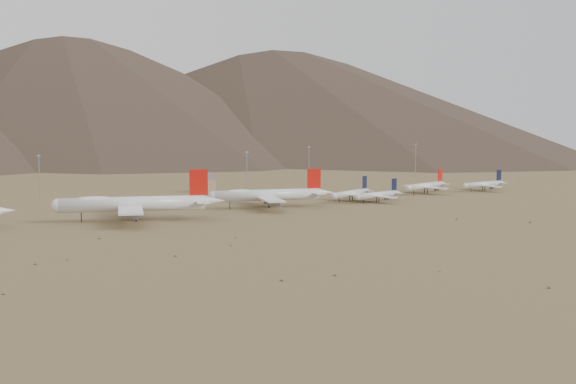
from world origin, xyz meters
TOP-DOWN VIEW (x-y plane):
  - ground at (0.00, 0.00)m, footprint 3000.00×3000.00m
  - widebody_centre at (-58.79, 23.48)m, footprint 75.88×60.78m
  - widebody_east at (19.65, 31.90)m, footprint 65.74×52.23m
  - narrowbody_a at (76.48, 32.92)m, footprint 38.66×28.91m
  - narrowbody_b at (86.01, 20.63)m, footprint 37.65×27.40m
  - narrowbody_c at (140.79, 40.26)m, footprint 42.60×31.37m
  - narrowbody_d at (182.48, 31.50)m, footprint 38.87×27.82m
  - control_tower at (30.00, 120.00)m, footprint 8.00×8.00m
  - mast_west at (-68.81, 138.89)m, footprint 2.00×0.60m
  - mast_centre at (49.84, 104.59)m, footprint 2.00×0.60m
  - mast_east at (122.22, 140.99)m, footprint 2.00×0.60m
  - mast_far_east at (215.16, 131.95)m, footprint 2.00×0.60m
  - desert_scrub at (-36.17, -97.24)m, footprint 421.53×161.60m

SIDE VIEW (x-z plane):
  - ground at x=0.00m, z-range 0.00..0.00m
  - desert_scrub at x=-36.17m, z-range -0.10..0.75m
  - narrowbody_b at x=86.01m, z-range -2.19..10.30m
  - narrowbody_d at x=182.48m, z-range -2.25..10.57m
  - narrowbody_a at x=76.48m, z-range -2.34..11.01m
  - narrowbody_c at x=140.79m, z-range -2.51..11.80m
  - control_tower at x=30.00m, z-range -0.68..11.32m
  - widebody_east at x=19.65m, z-range -3.14..17.07m
  - widebody_centre at x=-58.79m, z-range -3.69..20.09m
  - mast_west at x=-68.81m, z-range 1.35..27.05m
  - mast_centre at x=49.84m, z-range 1.35..27.05m
  - mast_east at x=122.22m, z-range 1.35..27.05m
  - mast_far_east at x=215.16m, z-range 1.35..27.05m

